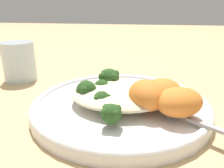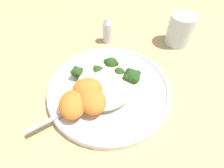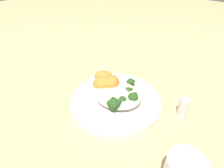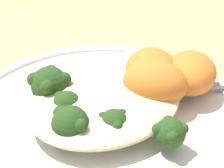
{
  "view_description": "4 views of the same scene",
  "coord_description": "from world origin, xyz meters",
  "px_view_note": "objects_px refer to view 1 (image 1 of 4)",
  "views": [
    {
      "loc": [
        -0.05,
        0.34,
        0.17
      ],
      "look_at": [
        0.01,
        0.01,
        0.05
      ],
      "focal_mm": 35.0,
      "sensor_mm": 36.0,
      "label": 1
    },
    {
      "loc": [
        -0.25,
        -0.1,
        0.34
      ],
      "look_at": [
        -0.01,
        -0.0,
        0.04
      ],
      "focal_mm": 28.0,
      "sensor_mm": 36.0,
      "label": 2
    },
    {
      "loc": [
        0.26,
        -0.34,
        0.39
      ],
      "look_at": [
        -0.02,
        0.01,
        0.06
      ],
      "focal_mm": 28.0,
      "sensor_mm": 36.0,
      "label": 3
    },
    {
      "loc": [
        0.22,
        0.23,
        0.24
      ],
      "look_at": [
        -0.01,
        0.01,
        0.05
      ],
      "focal_mm": 60.0,
      "sensor_mm": 36.0,
      "label": 4
    }
  ],
  "objects_px": {
    "broccoli_stalk_1": "(108,89)",
    "broccoli_stalk_3": "(111,98)",
    "broccoli_stalk_2": "(96,92)",
    "broccoli_stalk_0": "(111,80)",
    "sweet_potato_chunk_2": "(147,95)",
    "water_glass": "(19,61)",
    "plate": "(123,104)",
    "broccoli_stalk_4": "(118,109)",
    "sweet_potato_chunk_1": "(161,92)",
    "spoon": "(181,115)",
    "quinoa_mound": "(121,94)",
    "sweet_potato_chunk_0": "(179,102)"
  },
  "relations": [
    {
      "from": "broccoli_stalk_1",
      "to": "sweet_potato_chunk_1",
      "type": "distance_m",
      "value": 0.09
    },
    {
      "from": "broccoli_stalk_2",
      "to": "sweet_potato_chunk_2",
      "type": "distance_m",
      "value": 0.09
    },
    {
      "from": "broccoli_stalk_2",
      "to": "broccoli_stalk_3",
      "type": "xyz_separation_m",
      "value": [
        -0.03,
        0.02,
        -0.0
      ]
    },
    {
      "from": "plate",
      "to": "broccoli_stalk_3",
      "type": "height_order",
      "value": "broccoli_stalk_3"
    },
    {
      "from": "broccoli_stalk_3",
      "to": "sweet_potato_chunk_1",
      "type": "height_order",
      "value": "sweet_potato_chunk_1"
    },
    {
      "from": "broccoli_stalk_1",
      "to": "broccoli_stalk_4",
      "type": "height_order",
      "value": "same"
    },
    {
      "from": "broccoli_stalk_1",
      "to": "broccoli_stalk_3",
      "type": "bearing_deg",
      "value": 113.24
    },
    {
      "from": "water_glass",
      "to": "sweet_potato_chunk_1",
      "type": "bearing_deg",
      "value": 157.41
    },
    {
      "from": "broccoli_stalk_0",
      "to": "spoon",
      "type": "relative_size",
      "value": 0.72
    },
    {
      "from": "broccoli_stalk_1",
      "to": "spoon",
      "type": "relative_size",
      "value": 0.67
    },
    {
      "from": "broccoli_stalk_0",
      "to": "spoon",
      "type": "distance_m",
      "value": 0.15
    },
    {
      "from": "plate",
      "to": "sweet_potato_chunk_1",
      "type": "xyz_separation_m",
      "value": [
        -0.06,
        0.01,
        0.03
      ]
    },
    {
      "from": "broccoli_stalk_4",
      "to": "sweet_potato_chunk_0",
      "type": "bearing_deg",
      "value": 115.63
    },
    {
      "from": "plate",
      "to": "broccoli_stalk_2",
      "type": "bearing_deg",
      "value": 15.15
    },
    {
      "from": "plate",
      "to": "water_glass",
      "type": "distance_m",
      "value": 0.3
    },
    {
      "from": "quinoa_mound",
      "to": "spoon",
      "type": "height_order",
      "value": "quinoa_mound"
    },
    {
      "from": "quinoa_mound",
      "to": "broccoli_stalk_0",
      "type": "bearing_deg",
      "value": -61.47
    },
    {
      "from": "quinoa_mound",
      "to": "sweet_potato_chunk_2",
      "type": "bearing_deg",
      "value": 147.02
    },
    {
      "from": "broccoli_stalk_4",
      "to": "spoon",
      "type": "relative_size",
      "value": 0.94
    },
    {
      "from": "quinoa_mound",
      "to": "sweet_potato_chunk_2",
      "type": "xyz_separation_m",
      "value": [
        -0.04,
        0.03,
        0.01
      ]
    },
    {
      "from": "plate",
      "to": "sweet_potato_chunk_1",
      "type": "bearing_deg",
      "value": 168.96
    },
    {
      "from": "sweet_potato_chunk_0",
      "to": "broccoli_stalk_3",
      "type": "bearing_deg",
      "value": -9.27
    },
    {
      "from": "plate",
      "to": "broccoli_stalk_3",
      "type": "relative_size",
      "value": 4.36
    },
    {
      "from": "broccoli_stalk_4",
      "to": "sweet_potato_chunk_0",
      "type": "distance_m",
      "value": 0.09
    },
    {
      "from": "sweet_potato_chunk_2",
      "to": "water_glass",
      "type": "distance_m",
      "value": 0.35
    },
    {
      "from": "sweet_potato_chunk_1",
      "to": "water_glass",
      "type": "distance_m",
      "value": 0.36
    },
    {
      "from": "quinoa_mound",
      "to": "sweet_potato_chunk_1",
      "type": "distance_m",
      "value": 0.06
    },
    {
      "from": "quinoa_mound",
      "to": "sweet_potato_chunk_1",
      "type": "relative_size",
      "value": 2.29
    },
    {
      "from": "broccoli_stalk_2",
      "to": "broccoli_stalk_0",
      "type": "bearing_deg",
      "value": -121.3
    },
    {
      "from": "sweet_potato_chunk_1",
      "to": "spoon",
      "type": "distance_m",
      "value": 0.05
    },
    {
      "from": "broccoli_stalk_2",
      "to": "broccoli_stalk_4",
      "type": "height_order",
      "value": "broccoli_stalk_2"
    },
    {
      "from": "broccoli_stalk_2",
      "to": "broccoli_stalk_3",
      "type": "distance_m",
      "value": 0.03
    },
    {
      "from": "broccoli_stalk_0",
      "to": "sweet_potato_chunk_2",
      "type": "xyz_separation_m",
      "value": [
        -0.07,
        0.07,
        0.0
      ]
    },
    {
      "from": "plate",
      "to": "sweet_potato_chunk_2",
      "type": "bearing_deg",
      "value": 140.45
    },
    {
      "from": "sweet_potato_chunk_2",
      "to": "spoon",
      "type": "bearing_deg",
      "value": 160.08
    },
    {
      "from": "quinoa_mound",
      "to": "sweet_potato_chunk_1",
      "type": "height_order",
      "value": "sweet_potato_chunk_1"
    },
    {
      "from": "sweet_potato_chunk_0",
      "to": "broccoli_stalk_1",
      "type": "bearing_deg",
      "value": -26.06
    },
    {
      "from": "broccoli_stalk_1",
      "to": "sweet_potato_chunk_0",
      "type": "relative_size",
      "value": 1.13
    },
    {
      "from": "sweet_potato_chunk_2",
      "to": "broccoli_stalk_4",
      "type": "bearing_deg",
      "value": 37.28
    },
    {
      "from": "plate",
      "to": "broccoli_stalk_4",
      "type": "xyz_separation_m",
      "value": [
        -0.0,
        0.06,
        0.02
      ]
    },
    {
      "from": "broccoli_stalk_1",
      "to": "broccoli_stalk_3",
      "type": "xyz_separation_m",
      "value": [
        -0.01,
        0.04,
        -0.0
      ]
    },
    {
      "from": "plate",
      "to": "broccoli_stalk_0",
      "type": "bearing_deg",
      "value": -55.9
    },
    {
      "from": "broccoli_stalk_2",
      "to": "plate",
      "type": "bearing_deg",
      "value": 179.9
    },
    {
      "from": "sweet_potato_chunk_2",
      "to": "spoon",
      "type": "distance_m",
      "value": 0.06
    },
    {
      "from": "quinoa_mound",
      "to": "broccoli_stalk_4",
      "type": "bearing_deg",
      "value": 92.93
    },
    {
      "from": "broccoli_stalk_0",
      "to": "water_glass",
      "type": "distance_m",
      "value": 0.25
    },
    {
      "from": "sweet_potato_chunk_2",
      "to": "spoon",
      "type": "height_order",
      "value": "sweet_potato_chunk_2"
    },
    {
      "from": "sweet_potato_chunk_0",
      "to": "broccoli_stalk_4",
      "type": "bearing_deg",
      "value": 11.83
    },
    {
      "from": "plate",
      "to": "sweet_potato_chunk_2",
      "type": "height_order",
      "value": "sweet_potato_chunk_2"
    },
    {
      "from": "broccoli_stalk_3",
      "to": "sweet_potato_chunk_2",
      "type": "bearing_deg",
      "value": 130.85
    }
  ]
}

